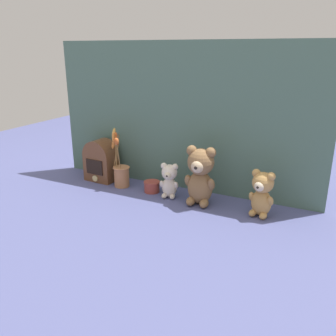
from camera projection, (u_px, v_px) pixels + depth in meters
ground_plane at (166, 198)px, 1.77m from camera, size 4.00×4.00×0.00m
backdrop_wall at (181, 118)px, 1.80m from camera, size 1.44×0.02×0.75m
teddy_bear_large at (200, 175)px, 1.66m from camera, size 0.15×0.14×0.28m
teddy_bear_medium at (262, 193)px, 1.55m from camera, size 0.12×0.11×0.21m
teddy_bear_small at (169, 180)px, 1.75m from camera, size 0.10×0.09×0.18m
flower_vase at (121, 172)px, 1.90m from camera, size 0.11×0.09×0.31m
vintage_radio at (101, 161)px, 1.98m from camera, size 0.18×0.12×0.23m
decorative_tin_tall at (152, 187)px, 1.84m from camera, size 0.08×0.08×0.06m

